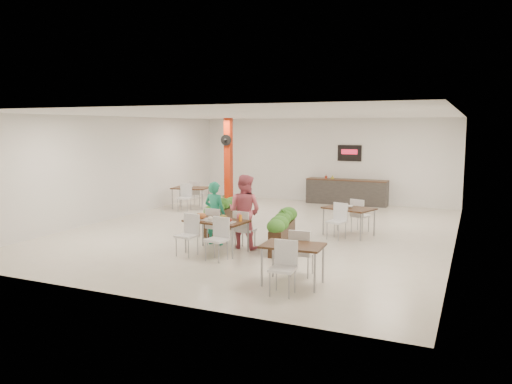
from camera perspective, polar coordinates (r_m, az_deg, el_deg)
ground at (r=13.99m, az=0.75°, el=-4.40°), size 12.00×12.00×0.00m
room_shell at (r=13.72m, az=0.76°, el=3.83°), size 10.10×12.10×3.22m
red_column at (r=18.44m, az=-3.19°, el=3.60°), size 0.40×0.41×3.20m
service_counter at (r=18.92m, az=10.32°, el=0.09°), size 3.00×0.64×2.20m
main_table at (r=11.50m, az=-4.57°, el=-3.78°), size 1.47×1.73×0.92m
diner_man at (r=12.22m, az=-4.73°, el=-2.43°), size 0.60×0.43×1.56m
diner_woman at (r=11.84m, az=-1.33°, el=-2.23°), size 0.92×0.75×1.76m
planter_left at (r=13.83m, az=-3.86°, el=-2.39°), size 0.57×1.97×1.03m
planter_right at (r=11.77m, az=3.05°, el=-4.23°), size 0.63×1.84×0.97m
side_table_a at (r=17.83m, az=-7.48°, el=0.16°), size 1.35×1.67×0.92m
side_table_b at (r=13.45m, az=10.57°, el=-2.25°), size 1.44×1.67×0.92m
side_table_c at (r=9.15m, az=4.24°, el=-6.81°), size 1.13×1.64×0.92m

